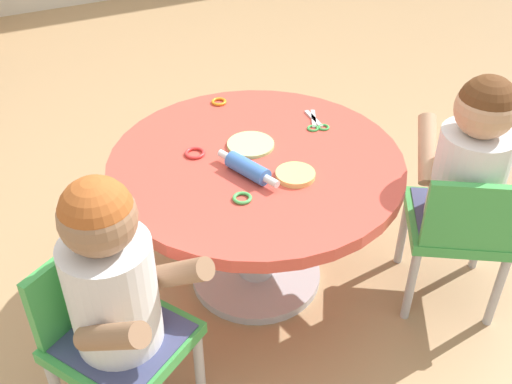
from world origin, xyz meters
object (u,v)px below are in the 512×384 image
(rolling_pin, at_px, (248,168))
(child_chair_left, at_px, (112,334))
(craft_table, at_px, (256,190))
(craft_scissors, at_px, (316,124))
(child_chair_right, at_px, (459,227))
(seated_child_right, at_px, (473,158))
(seated_child_left, at_px, (111,275))

(rolling_pin, bearing_deg, child_chair_left, -154.17)
(craft_table, bearing_deg, craft_scissors, 20.10)
(child_chair_right, relative_size, craft_scissors, 3.79)
(child_chair_right, distance_m, craft_scissors, 0.55)
(seated_child_right, distance_m, craft_scissors, 0.50)
(child_chair_right, height_order, seated_child_right, seated_child_right)
(child_chair_right, bearing_deg, seated_child_right, 58.15)
(child_chair_left, bearing_deg, seated_child_left, -58.01)
(craft_table, height_order, rolling_pin, rolling_pin)
(child_chair_right, relative_size, rolling_pin, 2.40)
(child_chair_left, relative_size, child_chair_right, 1.00)
(seated_child_left, distance_m, rolling_pin, 0.54)
(craft_table, bearing_deg, rolling_pin, -131.96)
(child_chair_left, relative_size, craft_scissors, 3.79)
(seated_child_left, relative_size, child_chair_right, 0.95)
(seated_child_left, distance_m, craft_scissors, 0.90)
(craft_table, xyz_separation_m, seated_child_left, (-0.53, -0.34, 0.16))
(child_chair_right, xyz_separation_m, rolling_pin, (-0.57, 0.30, 0.21))
(craft_scissors, bearing_deg, seated_child_right, -57.60)
(child_chair_right, distance_m, seated_child_right, 0.23)
(child_chair_left, height_order, child_chair_right, same)
(craft_table, relative_size, craft_scissors, 6.29)
(child_chair_left, height_order, seated_child_left, seated_child_left)
(child_chair_right, distance_m, rolling_pin, 0.67)
(rolling_pin, height_order, craft_scissors, rolling_pin)
(child_chair_right, xyz_separation_m, seated_child_right, (0.02, 0.03, 0.23))
(child_chair_left, height_order, rolling_pin, rolling_pin)
(craft_table, height_order, seated_child_right, seated_child_right)
(child_chair_left, distance_m, seated_child_right, 1.11)
(seated_child_right, height_order, rolling_pin, seated_child_right)
(child_chair_left, relative_size, seated_child_right, 1.05)
(child_chair_right, bearing_deg, rolling_pin, 152.62)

